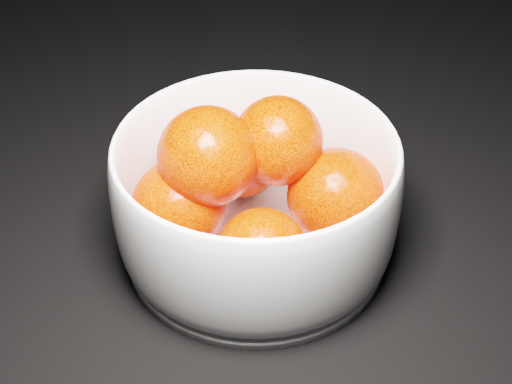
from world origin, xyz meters
The scene contains 2 objects.
bowl centered at (-0.25, -0.25, 0.06)m, with size 0.25×0.25×0.12m.
orange_pile centered at (-0.26, -0.24, 0.07)m, with size 0.19×0.18×0.13m.
Camera 1 is at (0.02, -0.64, 0.45)m, focal length 50.00 mm.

